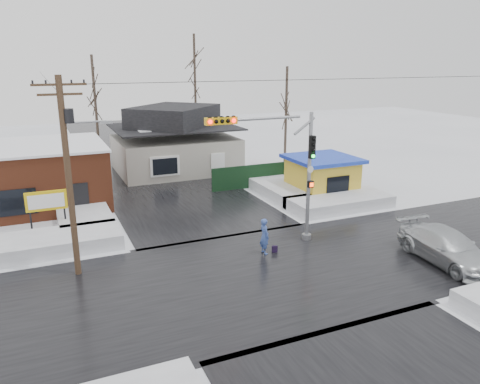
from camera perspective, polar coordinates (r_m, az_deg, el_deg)
name	(u,v)px	position (r m, az deg, el deg)	size (l,w,h in m)	color
ground	(266,274)	(22.09, 3.21, -9.93)	(120.00, 120.00, 0.00)	white
road_ns	(266,274)	(22.09, 3.21, -9.91)	(10.00, 120.00, 0.02)	black
road_ew	(266,274)	(22.09, 3.21, -9.91)	(120.00, 10.00, 0.02)	black
snowbank_nw	(51,243)	(26.37, -22.01, -5.78)	(7.00, 3.00, 0.80)	white
snowbank_ne	(339,202)	(31.96, 12.03, -1.21)	(7.00, 3.00, 0.80)	white
snowbank_nside_w	(82,211)	(31.17, -18.73, -2.17)	(3.00, 8.00, 0.80)	white
snowbank_nside_e	(278,187)	(35.00, 4.63, 0.59)	(3.00, 8.00, 0.80)	white
traffic_signal	(284,162)	(24.19, 5.37, 3.72)	(6.05, 0.68, 7.00)	gray
utility_pole	(69,166)	(21.70, -20.10, 2.95)	(3.15, 0.44, 9.00)	#382619
brick_building	(10,177)	(34.58, -26.21, 1.66)	(12.20, 8.20, 4.12)	brown
marquee_sign	(46,202)	(28.26, -22.54, -1.15)	(2.20, 0.21, 2.55)	black
house	(175,141)	(41.80, -7.96, 6.12)	(10.40, 8.40, 5.76)	#ACA89B
kiosk	(322,176)	(34.32, 9.94, 1.93)	(4.60, 4.60, 2.88)	gold
fence	(260,175)	(36.38, 2.47, 2.03)	(8.00, 0.12, 1.80)	black
tree_far_left	(93,79)	(44.02, -17.45, 13.04)	(3.00, 3.00, 10.00)	#332821
tree_far_mid	(194,60)	(48.12, -5.57, 15.76)	(3.00, 3.00, 12.00)	#332821
tree_far_right	(287,87)	(43.25, 5.72, 12.58)	(3.00, 3.00, 9.00)	#332821
pedestrian	(264,236)	(23.88, 3.00, -5.43)	(0.68, 0.45, 1.87)	#3A55A3
car	(447,247)	(25.02, 23.90, -6.17)	(2.24, 5.50, 1.60)	silver
shopping_bag	(275,249)	(24.31, 4.25, -7.00)	(0.28, 0.12, 0.35)	black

